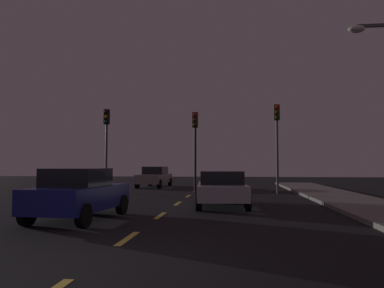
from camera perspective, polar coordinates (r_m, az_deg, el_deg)
ground_plane at (r=12.92m, az=-4.35°, el=-10.55°), size 80.00×80.00×0.00m
lane_stripe_second at (r=8.69m, az=-9.84°, el=-14.08°), size 0.16×1.60×0.01m
lane_stripe_third at (r=12.34m, az=-4.87°, el=-10.88°), size 0.16×1.60×0.01m
lane_stripe_fourth at (r=16.06m, az=-2.23°, el=-9.11°), size 0.16×1.60×0.01m
lane_stripe_fifth at (r=19.81m, az=-0.60°, el=-8.00°), size 0.16×1.60×0.01m
lane_stripe_sixth at (r=23.58m, az=0.51°, el=-7.24°), size 0.16×1.60×0.01m
lane_stripe_seventh at (r=27.35m, az=1.31°, el=-6.69°), size 0.16×1.60×0.01m
traffic_signal_left at (r=22.91m, az=-13.01°, el=1.48°), size 0.32×0.38×5.00m
traffic_signal_center at (r=21.72m, az=0.49°, el=1.21°), size 0.32×0.38×4.74m
traffic_signal_right at (r=21.79m, az=12.93°, el=1.91°), size 0.32×0.38×5.12m
car_stopped_ahead at (r=15.03m, az=4.51°, el=-6.75°), size 2.24×4.53×1.40m
car_adjacent_lane at (r=11.80m, az=-16.96°, el=-7.30°), size 2.08×3.98×1.54m
car_oncoming_far at (r=28.01m, az=-5.74°, el=-5.02°), size 2.01×4.65×1.53m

